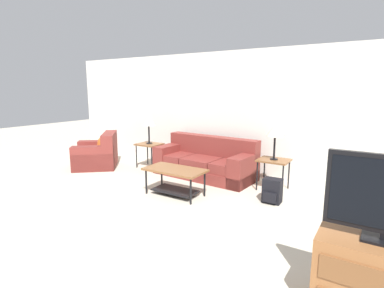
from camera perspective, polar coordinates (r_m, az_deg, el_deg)
name	(u,v)px	position (r m, az deg, el deg)	size (l,w,h in m)	color
ground_plane	(22,276)	(3.64, -29.63, -20.94)	(24.00, 24.00, 0.00)	beige
wall_back	(228,113)	(6.58, 6.84, 5.93)	(9.12, 0.06, 2.60)	silver
couch	(205,162)	(6.27, 2.56, -3.51)	(2.16, 1.01, 0.82)	maroon
armchair	(98,155)	(7.38, -17.51, -1.93)	(1.35, 1.35, 0.80)	maroon
coffee_table	(175,176)	(5.17, -3.27, -6.06)	(1.05, 0.56, 0.47)	brown
side_table_left	(149,146)	(7.01, -8.13, -0.41)	(0.54, 0.47, 0.56)	brown
side_table_right	(274,163)	(5.60, 15.28, -3.46)	(0.54, 0.47, 0.56)	brown
table_lamp_left	(149,121)	(6.93, -8.26, 4.29)	(0.31, 0.31, 0.64)	black
table_lamp_right	(275,131)	(5.49, 15.57, 2.40)	(0.31, 0.31, 0.64)	black
tv_console	(379,283)	(2.93, 31.99, -21.51)	(0.91, 0.51, 0.68)	#935B33
backpack	(272,191)	(5.04, 15.03, -8.64)	(0.29, 0.28, 0.40)	black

